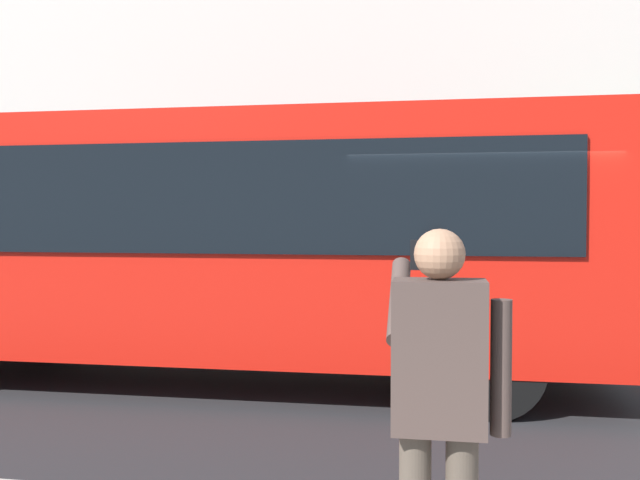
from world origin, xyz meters
TOP-DOWN VIEW (x-y plane):
  - ground_plane at (0.00, 0.00)m, footprint 60.00×60.00m
  - building_facade_far at (-0.02, -6.80)m, footprint 28.00×1.55m
  - red_bus at (2.91, -0.09)m, footprint 9.05×2.54m
  - pedestrian_photographer at (0.40, 4.61)m, footprint 0.53×0.52m

SIDE VIEW (x-z plane):
  - ground_plane at x=0.00m, z-range 0.00..0.00m
  - pedestrian_photographer at x=0.40m, z-range 0.29..1.99m
  - red_bus at x=2.91m, z-range 0.14..3.22m
  - building_facade_far at x=-0.02m, z-range -0.01..11.99m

